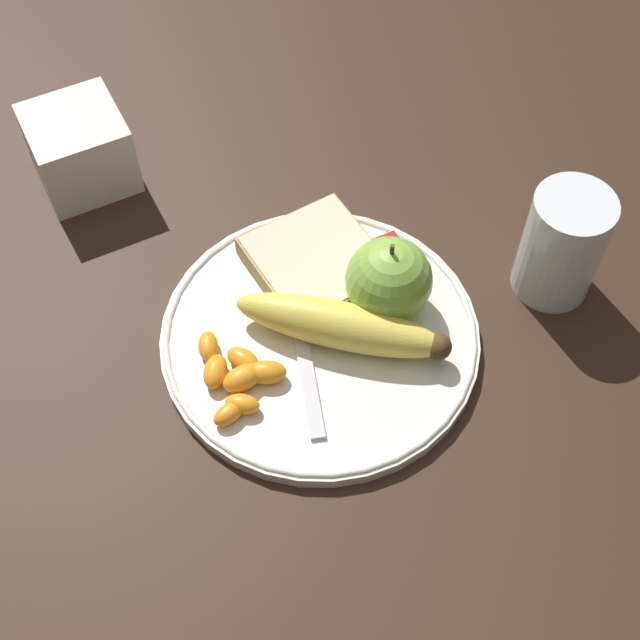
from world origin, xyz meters
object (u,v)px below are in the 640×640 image
at_px(juice_glass, 561,248).
at_px(bread_slice, 317,263).
at_px(plate, 320,336).
at_px(banana, 343,326).
at_px(fork, 299,330).
at_px(condiment_caddy, 80,149).
at_px(jam_packet, 387,263).
at_px(apple, 390,281).

xyz_separation_m(juice_glass, bread_slice, (0.10, 0.18, -0.03)).
height_order(plate, banana, banana).
height_order(plate, fork, fork).
bearing_deg(bread_slice, banana, 170.03).
xyz_separation_m(banana, condiment_caddy, (0.28, 0.13, 0.01)).
bearing_deg(fork, jam_packet, -58.90).
distance_m(plate, juice_glass, 0.22).
bearing_deg(plate, condiment_caddy, 23.11).
bearing_deg(condiment_caddy, jam_packet, -140.26).
distance_m(juice_glass, fork, 0.23).
height_order(juice_glass, bread_slice, juice_glass).
bearing_deg(jam_packet, juice_glass, -118.36).
distance_m(plate, jam_packet, 0.09).
relative_size(plate, bread_slice, 2.32).
bearing_deg(jam_packet, condiment_caddy, 39.74).
height_order(juice_glass, apple, juice_glass).
relative_size(banana, jam_packet, 3.57).
bearing_deg(juice_glass, fork, 78.43).
bearing_deg(condiment_caddy, bread_slice, -145.81).
relative_size(juice_glass, apple, 1.29).
distance_m(plate, apple, 0.08).
height_order(fork, jam_packet, jam_packet).
relative_size(juice_glass, condiment_caddy, 1.24).
relative_size(plate, banana, 1.69).
bearing_deg(apple, bread_slice, 30.35).
distance_m(apple, condiment_caddy, 0.33).
bearing_deg(fork, bread_slice, -21.49).
xyz_separation_m(bread_slice, condiment_caddy, (0.21, 0.14, 0.01)).
bearing_deg(plate, jam_packet, -68.34).
distance_m(juice_glass, bread_slice, 0.21).
distance_m(plate, bread_slice, 0.07).
xyz_separation_m(fork, condiment_caddy, (0.26, 0.10, 0.02)).
bearing_deg(apple, jam_packet, -28.87).
relative_size(plate, fork, 1.58).
bearing_deg(plate, fork, 55.88).
relative_size(plate, juice_glass, 2.55).
xyz_separation_m(fork, jam_packet, (0.02, -0.10, 0.01)).
xyz_separation_m(juice_glass, banana, (0.02, 0.20, -0.02)).
relative_size(juice_glass, fork, 0.62).
relative_size(banana, condiment_caddy, 1.86).
bearing_deg(plate, juice_glass, -99.78).
relative_size(juice_glass, bread_slice, 0.91).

